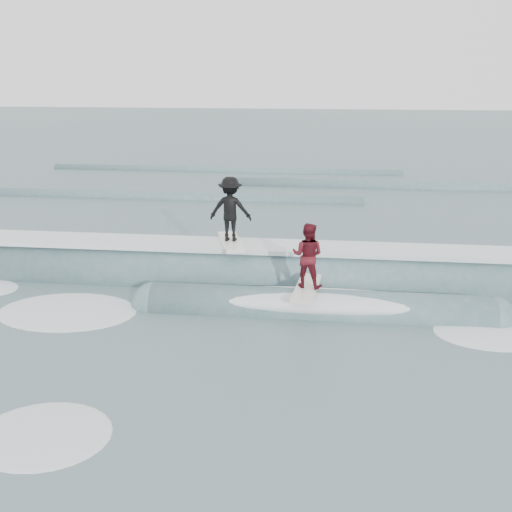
# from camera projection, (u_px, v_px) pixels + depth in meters

# --- Properties ---
(ground) EXTENTS (160.00, 160.00, 0.00)m
(ground) POSITION_uv_depth(u_px,v_px,m) (246.00, 324.00, 14.49)
(ground) COLOR #3E585B
(ground) RESTS_ON ground
(breaking_wave) EXTENTS (20.27, 3.86, 2.15)m
(breaking_wave) POSITION_uv_depth(u_px,v_px,m) (270.00, 284.00, 17.01)
(breaking_wave) COLOR #3C6165
(breaking_wave) RESTS_ON ground
(surfer_black) EXTENTS (1.25, 2.07, 2.02)m
(surfer_black) POSITION_uv_depth(u_px,v_px,m) (230.00, 211.00, 16.90)
(surfer_black) COLOR white
(surfer_black) RESTS_ON ground
(surfer_red) EXTENTS (0.96, 2.05, 1.82)m
(surfer_red) POSITION_uv_depth(u_px,v_px,m) (307.00, 259.00, 14.78)
(surfer_red) COLOR silver
(surfer_red) RESTS_ON ground
(whitewater) EXTENTS (16.75, 8.21, 0.10)m
(whitewater) POSITION_uv_depth(u_px,v_px,m) (133.00, 331.00, 14.08)
(whitewater) COLOR white
(whitewater) RESTS_ON ground
(far_swells) EXTENTS (36.64, 8.65, 0.80)m
(far_swells) POSITION_uv_depth(u_px,v_px,m) (285.00, 187.00, 31.15)
(far_swells) COLOR #3C6165
(far_swells) RESTS_ON ground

